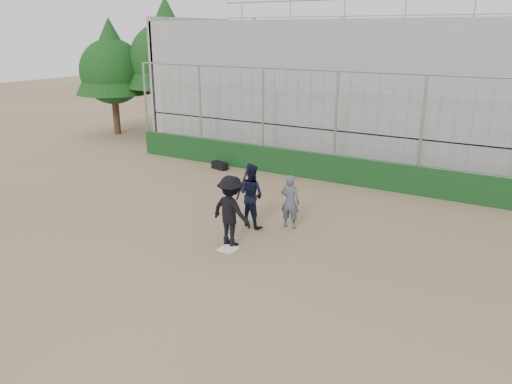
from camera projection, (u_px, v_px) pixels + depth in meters
The scene contains 10 objects.
ground at pixel (228, 249), 12.73m from camera, with size 90.00×90.00×0.00m, color brown.
home_plate at pixel (228, 249), 12.72m from camera, with size 0.44×0.44×0.02m, color white.
backstop at pixel (334, 156), 18.17m from camera, with size 18.10×0.25×4.04m.
bleachers at pixel (380, 89), 21.62m from camera, with size 20.25×6.70×6.98m.
tree_left at pixel (167, 50), 25.71m from camera, with size 4.48×4.48×7.00m.
tree_right at pixel (112, 62), 25.89m from camera, with size 3.84×3.84×6.00m.
batter_at_plate at pixel (231, 211), 12.73m from camera, with size 1.30×0.88×2.00m.
catcher_crouched at pixel (251, 205), 14.08m from camera, with size 1.06×0.92×1.23m.
umpire at pixel (290, 204), 13.94m from camera, with size 0.56×0.37×1.39m, color #494F5D.
equipment_bag at pixel (220, 165), 20.07m from camera, with size 0.76×0.46×0.34m.
Camera 1 is at (6.54, -9.68, 5.31)m, focal length 35.00 mm.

